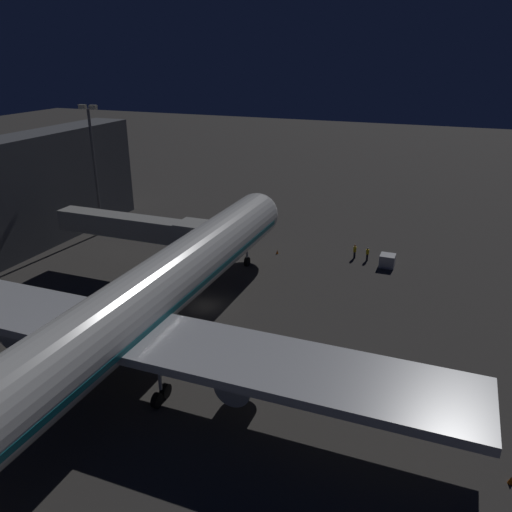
% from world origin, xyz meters
% --- Properties ---
extents(ground_plane, '(320.00, 320.00, 0.00)m').
position_xyz_m(ground_plane, '(0.00, 0.00, 0.00)').
color(ground_plane, '#383533').
extents(airliner_at_gate, '(55.75, 63.73, 19.24)m').
position_xyz_m(airliner_at_gate, '(-0.00, 13.49, 5.82)').
color(airliner_at_gate, silver).
rests_on(airliner_at_gate, ground_plane).
extents(jet_bridge, '(20.11, 3.40, 7.46)m').
position_xyz_m(jet_bridge, '(10.92, -5.29, 5.92)').
color(jet_bridge, '#9E9E99').
rests_on(jet_bridge, ground_plane).
extents(apron_floodlight_mast, '(2.90, 0.50, 18.83)m').
position_xyz_m(apron_floodlight_mast, '(25.50, -16.02, 10.87)').
color(apron_floodlight_mast, '#59595E').
rests_on(apron_floodlight_mast, ground_plane).
extents(baggage_container_near_belt, '(1.88, 1.88, 1.61)m').
position_xyz_m(baggage_container_near_belt, '(-16.81, -18.44, 0.80)').
color(baggage_container_near_belt, '#B7BABF').
rests_on(baggage_container_near_belt, ground_plane).
extents(ground_crew_near_nose_gear, '(0.40, 0.40, 1.88)m').
position_xyz_m(ground_crew_near_nose_gear, '(-12.33, -19.77, 1.04)').
color(ground_crew_near_nose_gear, black).
rests_on(ground_crew_near_nose_gear, ground_plane).
extents(ground_crew_marshaller_fwd, '(0.40, 0.40, 1.86)m').
position_xyz_m(ground_crew_marshaller_fwd, '(-14.06, -19.54, 1.02)').
color(ground_crew_marshaller_fwd, black).
rests_on(ground_crew_marshaller_fwd, ground_plane).
extents(traffic_cone_nose_port, '(0.36, 0.36, 0.55)m').
position_xyz_m(traffic_cone_nose_port, '(-2.20, -17.52, 0.28)').
color(traffic_cone_nose_port, orange).
rests_on(traffic_cone_nose_port, ground_plane).
extents(traffic_cone_nose_starboard, '(0.36, 0.36, 0.55)m').
position_xyz_m(traffic_cone_nose_starboard, '(2.20, -17.52, 0.28)').
color(traffic_cone_nose_starboard, orange).
rests_on(traffic_cone_nose_starboard, ground_plane).
extents(traffic_cone_wingtip_svc_side, '(0.36, 0.36, 0.55)m').
position_xyz_m(traffic_cone_wingtip_svc_side, '(-29.38, 15.00, 0.28)').
color(traffic_cone_wingtip_svc_side, orange).
rests_on(traffic_cone_wingtip_svc_side, ground_plane).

